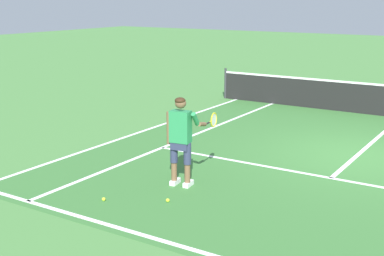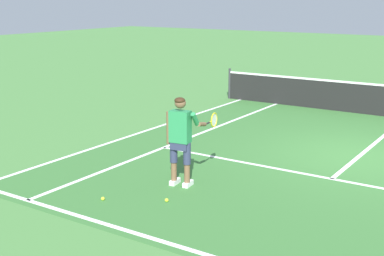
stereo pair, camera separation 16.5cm
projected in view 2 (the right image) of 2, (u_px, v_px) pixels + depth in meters
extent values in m
plane|color=#477F3D|center=(360.00, 156.00, 12.02)|extent=(80.00, 80.00, 0.00)
cube|color=#387033|center=(350.00, 164.00, 11.44)|extent=(10.98, 10.87, 0.00)
cube|color=white|center=(332.00, 179.00, 10.50)|extent=(8.23, 0.10, 0.01)
cube|color=white|center=(375.00, 143.00, 13.09)|extent=(0.10, 6.40, 0.01)
cube|color=white|center=(191.00, 137.00, 13.64)|extent=(0.10, 10.47, 0.01)
cube|color=white|center=(148.00, 130.00, 14.37)|extent=(0.10, 10.47, 0.01)
cylinder|color=#333338|center=(230.00, 83.00, 18.73)|extent=(0.08, 0.08, 1.07)
cube|color=white|center=(175.00, 182.00, 10.22)|extent=(0.15, 0.29, 0.09)
cube|color=white|center=(188.00, 184.00, 10.10)|extent=(0.15, 0.29, 0.09)
cylinder|color=brown|center=(174.00, 171.00, 10.13)|extent=(0.11, 0.11, 0.36)
cylinder|color=#2D3351|center=(174.00, 152.00, 10.04)|extent=(0.14, 0.14, 0.41)
cylinder|color=brown|center=(187.00, 173.00, 10.01)|extent=(0.11, 0.11, 0.36)
cylinder|color=#2D3351|center=(187.00, 154.00, 9.92)|extent=(0.14, 0.14, 0.41)
cube|color=#2D3351|center=(180.00, 144.00, 9.94)|extent=(0.36, 0.25, 0.20)
cube|color=#28844C|center=(180.00, 127.00, 9.86)|extent=(0.41, 0.27, 0.60)
cylinder|color=brown|center=(169.00, 128.00, 9.97)|extent=(0.09, 0.09, 0.62)
cylinder|color=#28844C|center=(195.00, 119.00, 9.79)|extent=(0.13, 0.27, 0.29)
cylinder|color=brown|center=(202.00, 124.00, 9.99)|extent=(0.12, 0.30, 0.14)
sphere|color=brown|center=(180.00, 103.00, 9.76)|extent=(0.21, 0.21, 0.21)
ellipsoid|color=#382314|center=(180.00, 100.00, 9.73)|extent=(0.23, 0.23, 0.12)
cylinder|color=#232326|center=(207.00, 123.00, 10.19)|extent=(0.06, 0.20, 0.03)
cylinder|color=yellow|center=(210.00, 122.00, 10.32)|extent=(0.04, 0.10, 0.02)
torus|color=yellow|center=(214.00, 120.00, 10.48)|extent=(0.07, 0.30, 0.30)
cylinder|color=silver|center=(214.00, 120.00, 10.48)|extent=(0.04, 0.25, 0.25)
sphere|color=#CCE02D|center=(167.00, 200.00, 9.32)|extent=(0.07, 0.07, 0.07)
sphere|color=#CCE02D|center=(103.00, 199.00, 9.39)|extent=(0.07, 0.07, 0.07)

